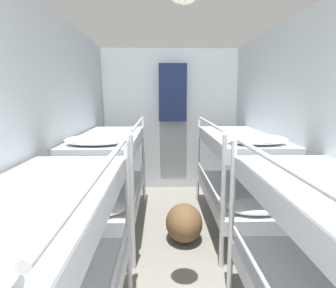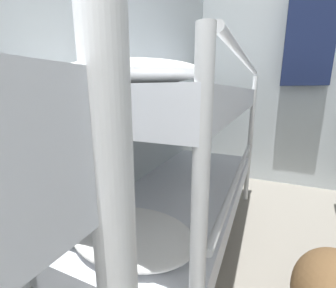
{
  "view_description": "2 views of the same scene",
  "coord_description": "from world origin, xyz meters",
  "px_view_note": "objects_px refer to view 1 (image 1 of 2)",
  "views": [
    {
      "loc": [
        -0.15,
        0.17,
        1.56
      ],
      "look_at": [
        -0.06,
        3.85,
        0.96
      ],
      "focal_mm": 32.0,
      "sensor_mm": 36.0,
      "label": 1
    },
    {
      "loc": [
        -0.27,
        2.19,
        1.08
      ],
      "look_at": [
        -0.66,
        3.08,
        0.86
      ],
      "focal_mm": 24.0,
      "sensor_mm": 36.0,
      "label": 2
    }
  ],
  "objects_px": {
    "bunk_stack_left_near": "(27,286)",
    "duffel_bag": "(184,223)",
    "bunk_stack_left_far": "(109,169)",
    "bunk_stack_right_far": "(238,169)",
    "hanging_coat": "(173,93)"
  },
  "relations": [
    {
      "from": "bunk_stack_left_near",
      "to": "duffel_bag",
      "type": "relative_size",
      "value": 3.52
    },
    {
      "from": "bunk_stack_left_far",
      "to": "bunk_stack_right_far",
      "type": "bearing_deg",
      "value": 0.0
    },
    {
      "from": "bunk_stack_left_far",
      "to": "bunk_stack_right_far",
      "type": "relative_size",
      "value": 1.0
    },
    {
      "from": "bunk_stack_left_near",
      "to": "hanging_coat",
      "type": "distance_m",
      "value": 3.77
    },
    {
      "from": "bunk_stack_left_near",
      "to": "bunk_stack_right_far",
      "type": "xyz_separation_m",
      "value": [
        1.49,
        2.12,
        0.0
      ]
    },
    {
      "from": "bunk_stack_right_far",
      "to": "duffel_bag",
      "type": "distance_m",
      "value": 0.88
    },
    {
      "from": "bunk_stack_left_far",
      "to": "duffel_bag",
      "type": "height_order",
      "value": "bunk_stack_left_far"
    },
    {
      "from": "bunk_stack_left_near",
      "to": "duffel_bag",
      "type": "bearing_deg",
      "value": 65.11
    },
    {
      "from": "bunk_stack_left_near",
      "to": "bunk_stack_left_far",
      "type": "relative_size",
      "value": 1.0
    },
    {
      "from": "hanging_coat",
      "to": "bunk_stack_left_far",
      "type": "bearing_deg",
      "value": -118.29
    },
    {
      "from": "bunk_stack_left_far",
      "to": "hanging_coat",
      "type": "distance_m",
      "value": 1.88
    },
    {
      "from": "duffel_bag",
      "to": "bunk_stack_left_near",
      "type": "bearing_deg",
      "value": -114.89
    },
    {
      "from": "bunk_stack_left_near",
      "to": "bunk_stack_left_far",
      "type": "xyz_separation_m",
      "value": [
        0.0,
        2.12,
        0.0
      ]
    },
    {
      "from": "bunk_stack_left_near",
      "to": "bunk_stack_right_far",
      "type": "distance_m",
      "value": 2.59
    },
    {
      "from": "bunk_stack_left_far",
      "to": "duffel_bag",
      "type": "xyz_separation_m",
      "value": [
        0.84,
        -0.3,
        -0.52
      ]
    }
  ]
}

